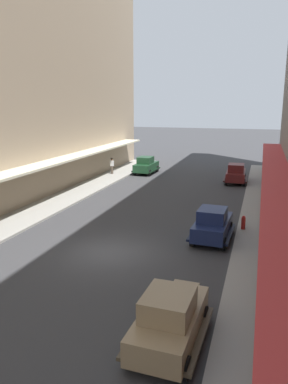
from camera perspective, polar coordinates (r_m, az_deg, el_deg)
ground_plane at (r=19.27m, az=-5.47°, el=-9.18°), size 200.00×200.00×0.00m
sidewalk_right at (r=17.89m, az=17.70°, el=-11.37°), size 3.00×60.00×0.15m
parked_car_0 at (r=36.45m, az=13.89°, el=2.83°), size 2.25×4.30×1.84m
parked_car_1 at (r=40.19m, az=0.33°, el=4.18°), size 2.24×4.29×1.84m
parked_car_2 at (r=12.16m, az=3.99°, el=-18.58°), size 2.26×4.30×1.84m
parked_car_3 at (r=20.92m, az=10.45°, el=-4.75°), size 2.27×4.31×1.84m
fire_hydrant at (r=22.74m, az=14.97°, el=-4.52°), size 0.24×0.24×0.82m
pedestrian_1 at (r=39.31m, az=-4.93°, el=4.02°), size 0.36×0.28×1.67m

